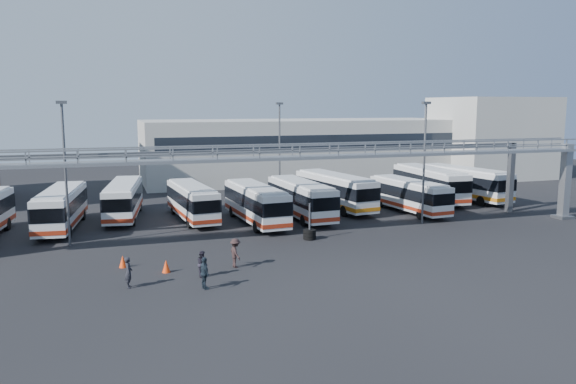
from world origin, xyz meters
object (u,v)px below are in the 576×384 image
object	(u,v)px
bus_7	(409,194)
pedestrian_c	(235,253)
bus_4	(256,202)
light_pole_back	(280,146)
bus_6	(335,190)
light_pole_left	(65,166)
tire_stack	(310,233)
bus_2	(124,198)
bus_1	(61,207)
cone_left	(123,261)
bus_3	(192,200)
bus_5	(301,198)
pedestrian_b	(202,264)
bus_8	(429,183)
light_pole_mid	(424,156)
pedestrian_d	(205,273)
cone_right	(166,266)
bus_9	(463,182)
pedestrian_a	(129,272)

from	to	relation	value
bus_7	pedestrian_c	bearing A→B (deg)	-151.98
bus_4	light_pole_back	bearing A→B (deg)	59.43
light_pole_back	bus_6	xyz separation A→B (m)	(3.45, -6.72, -3.84)
light_pole_left	tire_stack	size ratio (longest dim) A/B	3.74
bus_2	bus_7	distance (m)	25.94
light_pole_back	bus_1	distance (m)	22.67
cone_left	bus_3	bearing A→B (deg)	64.73
bus_1	bus_5	distance (m)	19.93
bus_2	pedestrian_b	world-z (taller)	bus_2
bus_8	bus_3	bearing A→B (deg)	-172.56
light_pole_mid	pedestrian_d	distance (m)	24.00
light_pole_back	cone_right	world-z (taller)	light_pole_back
light_pole_back	bus_3	distance (m)	13.39
bus_9	tire_stack	world-z (taller)	bus_9
light_pole_mid	bus_1	world-z (taller)	light_pole_mid
light_pole_mid	pedestrian_a	bearing A→B (deg)	-157.79
bus_2	pedestrian_a	size ratio (longest dim) A/B	6.29
bus_8	cone_left	xyz separation A→B (m)	(-31.28, -15.46, -1.55)
bus_3	pedestrian_c	xyz separation A→B (m)	(0.35, -15.41, -0.81)
light_pole_left	light_pole_back	distance (m)	24.41
bus_3	cone_left	size ratio (longest dim) A/B	13.77
bus_3	bus_6	world-z (taller)	bus_6
bus_6	bus_7	size ratio (longest dim) A/B	1.12
light_pole_back	pedestrian_a	size ratio (longest dim) A/B	5.92
light_pole_mid	pedestrian_d	size ratio (longest dim) A/B	5.72
bus_9	pedestrian_a	distance (m)	39.73
bus_7	pedestrian_a	bearing A→B (deg)	-155.51
bus_9	bus_3	bearing A→B (deg)	173.06
light_pole_mid	bus_3	distance (m)	20.18
bus_4	tire_stack	xyz separation A→B (m)	(2.33, -6.83, -1.34)
cone_left	pedestrian_c	bearing A→B (deg)	-17.91
bus_1	bus_6	world-z (taller)	bus_6
bus_2	cone_left	distance (m)	15.91
bus_1	light_pole_left	bearing A→B (deg)	-75.11
bus_5	cone_right	distance (m)	18.58
bus_2	bus_6	distance (m)	19.48
bus_2	bus_9	xyz separation A→B (m)	(34.41, -0.93, 0.13)
light_pole_mid	bus_3	xyz separation A→B (m)	(-18.32, 7.46, -4.01)
light_pole_back	bus_8	size ratio (longest dim) A/B	0.88
light_pole_left	pedestrian_b	world-z (taller)	light_pole_left
bus_6	bus_8	bearing A→B (deg)	-1.66
bus_4	bus_7	size ratio (longest dim) A/B	1.06
bus_2	bus_8	world-z (taller)	bus_8
cone_right	light_pole_mid	bearing A→B (deg)	19.19
pedestrian_b	bus_6	bearing A→B (deg)	-39.13
light_pole_left	bus_9	xyz separation A→B (m)	(38.46, 8.09, -3.82)
pedestrian_d	cone_right	xyz separation A→B (m)	(-1.67, 3.81, -0.51)
pedestrian_c	cone_left	bearing A→B (deg)	64.17
light_pole_mid	cone_left	size ratio (longest dim) A/B	13.52
light_pole_left	pedestrian_a	distance (m)	12.52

